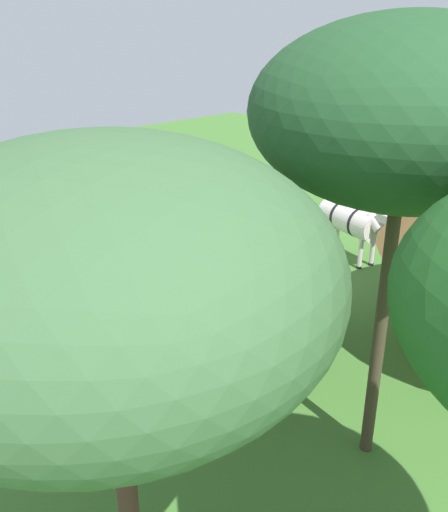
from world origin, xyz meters
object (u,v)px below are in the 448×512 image
at_px(patio_chair_east_end, 169,292).
at_px(patio_dining_table, 214,306).
at_px(zebra_nearest_camera, 352,220).
at_px(shade_umbrella, 213,211).
at_px(acacia_tree_right_background, 108,278).
at_px(striped_lounge_chair, 304,293).
at_px(patio_chair_west_end, 276,303).
at_px(guest_behind_table, 325,305).
at_px(standing_watcher, 237,212).
at_px(guest_beside_umbrella, 166,256).
at_px(zebra_by_umbrella, 99,240).
at_px(patio_chair_near_lawn, 212,349).
at_px(acacia_tree_behind_hut, 407,113).

bearing_deg(patio_chair_east_end, patio_dining_table, 90.00).
relative_size(patio_chair_east_end, zebra_nearest_camera, 0.39).
relative_size(shade_umbrella, acacia_tree_right_background, 0.82).
relative_size(shade_umbrella, striped_lounge_chair, 4.16).
relative_size(patio_chair_west_end, guest_behind_table, 0.57).
height_order(standing_watcher, zebra_nearest_camera, standing_watcher).
height_order(guest_beside_umbrella, guest_behind_table, guest_beside_umbrella).
relative_size(patio_chair_west_end, zebra_by_umbrella, 0.43).
xyz_separation_m(patio_dining_table, patio_chair_west_end, (-1.12, 0.56, -0.14)).
relative_size(patio_chair_west_end, guest_beside_umbrella, 0.54).
distance_m(patio_dining_table, zebra_by_umbrella, 3.66).
height_order(guest_beside_umbrella, striped_lounge_chair, guest_beside_umbrella).
height_order(patio_chair_west_end, striped_lounge_chair, patio_chair_west_end).
relative_size(standing_watcher, zebra_nearest_camera, 0.73).
bearing_deg(patio_chair_west_end, acacia_tree_right_background, 143.24).
height_order(patio_chair_east_end, acacia_tree_right_background, acacia_tree_right_background).
height_order(shade_umbrella, patio_chair_west_end, shade_umbrella).
bearing_deg(acacia_tree_right_background, zebra_nearest_camera, -158.39).
xyz_separation_m(patio_dining_table, patio_chair_east_end, (0.05, -1.25, -0.14)).
bearing_deg(zebra_by_umbrella, patio_chair_near_lawn, -97.79).
xyz_separation_m(zebra_nearest_camera, acacia_tree_behind_hut, (5.52, 4.09, 3.60)).
bearing_deg(acacia_tree_right_background, patio_dining_table, -142.06).
relative_size(zebra_nearest_camera, acacia_tree_right_background, 0.48).
distance_m(patio_chair_west_end, zebra_nearest_camera, 4.06).
relative_size(patio_dining_table, standing_watcher, 0.91).
xyz_separation_m(shade_umbrella, guest_beside_umbrella, (-0.35, -1.83, -1.51)).
xyz_separation_m(patio_chair_west_end, standing_watcher, (-2.31, -3.39, 0.50)).
relative_size(patio_chair_west_end, acacia_tree_right_background, 0.19).
bearing_deg(zebra_by_umbrella, acacia_tree_right_background, -118.60).
relative_size(guest_beside_umbrella, striped_lounge_chair, 1.77).
distance_m(guest_beside_umbrella, striped_lounge_chair, 2.99).
xyz_separation_m(patio_dining_table, acacia_tree_right_background, (4.08, 3.18, 2.98)).
xyz_separation_m(patio_chair_east_end, guest_beside_umbrella, (-0.40, -0.58, 0.48)).
distance_m(patio_dining_table, striped_lounge_chair, 2.33).
xyz_separation_m(patio_dining_table, patio_chair_near_lawn, (0.87, 0.90, -0.14)).
height_order(standing_watcher, acacia_tree_right_background, acacia_tree_right_background).
xyz_separation_m(striped_lounge_chair, acacia_tree_behind_hut, (2.77, 3.33, 4.36)).
xyz_separation_m(shade_umbrella, acacia_tree_behind_hut, (0.50, 3.67, 2.10)).
bearing_deg(zebra_nearest_camera, guest_beside_umbrella, -3.22).
bearing_deg(patio_chair_east_end, patio_chair_west_end, 120.61).
bearing_deg(guest_behind_table, acacia_tree_behind_hut, -44.70).
distance_m(patio_chair_near_lawn, guest_beside_umbrella, 3.03).
relative_size(striped_lounge_chair, acacia_tree_behind_hut, 0.17).
distance_m(guest_behind_table, zebra_by_umbrella, 5.48).
bearing_deg(striped_lounge_chair, patio_chair_near_lawn, -100.70).
bearing_deg(standing_watcher, zebra_by_umbrella, 30.92).
distance_m(striped_lounge_chair, zebra_by_umbrella, 4.70).
relative_size(patio_chair_near_lawn, striped_lounge_chair, 0.95).
distance_m(patio_chair_west_end, patio_chair_east_end, 2.16).
height_order(patio_chair_near_lawn, striped_lounge_chair, patio_chair_near_lawn).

